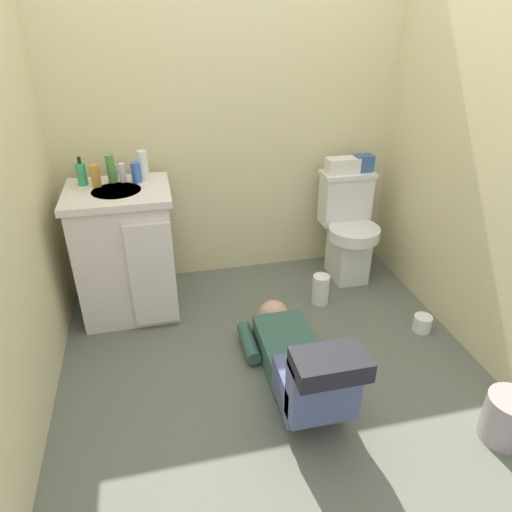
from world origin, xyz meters
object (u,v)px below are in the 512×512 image
at_px(person_plumber, 299,361).
at_px(paper_towel_roll, 321,289).
at_px(toilet, 348,228).
at_px(toiletry_bag, 363,163).
at_px(bottle_blue, 136,173).
at_px(tissue_box, 343,165).
at_px(bottle_amber, 95,176).
at_px(vanity_cabinet, 126,251).
at_px(trash_can, 507,418).
at_px(bottle_green, 111,169).
at_px(toilet_paper_roll, 422,323).
at_px(bottle_clear, 143,166).
at_px(faucet, 116,173).
at_px(bottle_white, 122,173).
at_px(soap_dispenser, 82,174).

height_order(person_plumber, paper_towel_roll, person_plumber).
distance_m(toilet, toiletry_bag, 0.46).
bearing_deg(bottle_blue, tissue_box, 3.94).
bearing_deg(bottle_amber, vanity_cabinet, -35.40).
height_order(bottle_blue, trash_can, bottle_blue).
distance_m(bottle_green, bottle_blue, 0.15).
bearing_deg(toiletry_bag, toilet, -139.23).
bearing_deg(toiletry_bag, bottle_green, -178.06).
bearing_deg(tissue_box, person_plumber, -119.51).
xyz_separation_m(bottle_green, paper_towel_roll, (1.23, -0.35, -0.80)).
xyz_separation_m(toilet, toilet_paper_roll, (0.20, -0.74, -0.32)).
height_order(tissue_box, bottle_amber, bottle_amber).
xyz_separation_m(person_plumber, toilet_paper_roll, (0.88, 0.29, -0.13)).
bearing_deg(trash_can, bottle_blue, 135.00).
distance_m(toiletry_bag, bottle_clear, 1.46).
distance_m(toiletry_bag, bottle_green, 1.64).
distance_m(bottle_green, trash_can, 2.43).
bearing_deg(faucet, vanity_cabinet, -88.69).
distance_m(person_plumber, bottle_amber, 1.55).
bearing_deg(bottle_white, trash_can, -44.15).
distance_m(toilet, faucet, 1.59).
bearing_deg(vanity_cabinet, bottle_clear, 39.68).
xyz_separation_m(soap_dispenser, paper_towel_roll, (1.40, -0.34, -0.79)).
distance_m(bottle_green, paper_towel_roll, 1.51).
distance_m(toilet, tissue_box, 0.44).
bearing_deg(faucet, trash_can, -43.79).
height_order(person_plumber, toiletry_bag, toiletry_bag).
xyz_separation_m(person_plumber, trash_can, (0.82, -0.51, -0.06)).
bearing_deg(toilet, bottle_green, 178.69).
xyz_separation_m(bottle_blue, bottle_clear, (0.05, 0.03, 0.03)).
xyz_separation_m(soap_dispenser, trash_can, (1.84, -1.56, -0.77)).
height_order(soap_dispenser, bottle_amber, soap_dispenser).
bearing_deg(toilet, bottle_amber, -179.27).
bearing_deg(bottle_green, person_plumber, -51.40).
distance_m(toilet, soap_dispenser, 1.78).
bearing_deg(soap_dispenser, tissue_box, 2.28).
height_order(faucet, bottle_blue, bottle_blue).
height_order(vanity_cabinet, toilet_paper_roll, vanity_cabinet).
height_order(bottle_green, toilet_paper_roll, bottle_green).
relative_size(person_plumber, toilet_paper_roll, 9.68).
relative_size(person_plumber, toiletry_bag, 8.59).
height_order(toilet, tissue_box, tissue_box).
xyz_separation_m(bottle_amber, bottle_blue, (0.23, 0.02, -0.00)).
height_order(person_plumber, bottle_amber, bottle_amber).
distance_m(tissue_box, soap_dispenser, 1.66).
bearing_deg(bottle_blue, toilet, 0.10).
bearing_deg(toilet_paper_roll, bottle_blue, 155.18).
height_order(bottle_clear, toilet_paper_roll, bottle_clear).
relative_size(bottle_blue, toilet_paper_roll, 1.10).
bearing_deg(paper_towel_roll, bottle_blue, 163.83).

